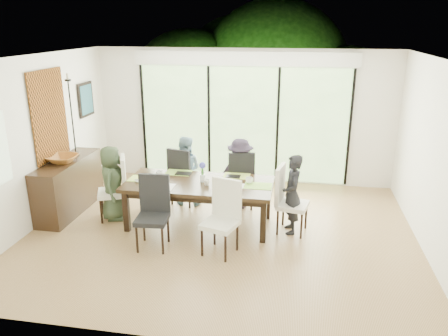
% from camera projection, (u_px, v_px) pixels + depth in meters
% --- Properties ---
extents(floor, '(6.00, 5.00, 0.01)m').
position_uv_depth(floor, '(221.00, 233.00, 6.91)').
color(floor, brown).
rests_on(floor, ground).
extents(ceiling, '(6.00, 5.00, 0.01)m').
position_uv_depth(ceiling, '(221.00, 57.00, 6.05)').
color(ceiling, white).
rests_on(ceiling, wall_back).
extents(wall_back, '(6.00, 0.02, 2.70)m').
position_uv_depth(wall_back, '(243.00, 117.00, 8.83)').
color(wall_back, white).
rests_on(wall_back, floor).
extents(wall_front, '(6.00, 0.02, 2.70)m').
position_uv_depth(wall_front, '(174.00, 224.00, 4.14)').
color(wall_front, silver).
rests_on(wall_front, floor).
extents(wall_left, '(0.02, 5.00, 2.70)m').
position_uv_depth(wall_left, '(36.00, 142.00, 6.97)').
color(wall_left, white).
rests_on(wall_left, floor).
extents(wall_right, '(0.02, 5.00, 2.70)m').
position_uv_depth(wall_right, '(436.00, 162.00, 5.99)').
color(wall_right, silver).
rests_on(wall_right, floor).
extents(glass_doors, '(4.20, 0.02, 2.30)m').
position_uv_depth(glass_doors, '(243.00, 124.00, 8.84)').
color(glass_doors, '#598C3F').
rests_on(glass_doors, wall_back).
extents(blinds_header, '(4.40, 0.06, 0.28)m').
position_uv_depth(blinds_header, '(244.00, 59.00, 8.42)').
color(blinds_header, white).
rests_on(blinds_header, wall_back).
extents(mullion_a, '(0.05, 0.04, 2.30)m').
position_uv_depth(mullion_a, '(144.00, 121.00, 9.17)').
color(mullion_a, black).
rests_on(mullion_a, wall_back).
extents(mullion_b, '(0.05, 0.04, 2.30)m').
position_uv_depth(mullion_b, '(209.00, 123.00, 8.94)').
color(mullion_b, black).
rests_on(mullion_b, wall_back).
extents(mullion_c, '(0.05, 0.04, 2.30)m').
position_uv_depth(mullion_c, '(278.00, 126.00, 8.71)').
color(mullion_c, black).
rests_on(mullion_c, wall_back).
extents(mullion_d, '(0.05, 0.04, 2.30)m').
position_uv_depth(mullion_d, '(350.00, 129.00, 8.48)').
color(mullion_d, black).
rests_on(mullion_d, wall_back).
extents(deck, '(6.00, 1.80, 0.10)m').
position_uv_depth(deck, '(247.00, 169.00, 10.10)').
color(deck, '#4E3821').
rests_on(deck, ground).
extents(rail_top, '(6.00, 0.08, 0.06)m').
position_uv_depth(rail_top, '(252.00, 135.00, 10.66)').
color(rail_top, brown).
rests_on(rail_top, deck).
extents(foliage_left, '(3.20, 3.20, 3.20)m').
position_uv_depth(foliage_left, '(190.00, 91.00, 11.61)').
color(foliage_left, '#14380F').
rests_on(foliage_left, ground).
extents(foliage_mid, '(4.00, 4.00, 4.00)m').
position_uv_depth(foliage_mid, '(274.00, 76.00, 11.69)').
color(foliage_mid, '#14380F').
rests_on(foliage_mid, ground).
extents(foliage_right, '(2.80, 2.80, 2.80)m').
position_uv_depth(foliage_right, '(344.00, 103.00, 10.82)').
color(foliage_right, '#14380F').
rests_on(foliage_right, ground).
extents(foliage_far, '(3.60, 3.60, 3.60)m').
position_uv_depth(foliage_far, '(241.00, 79.00, 12.57)').
color(foliage_far, '#14380F').
rests_on(foliage_far, ground).
extents(table_top, '(2.36, 1.08, 0.06)m').
position_uv_depth(table_top, '(199.00, 184.00, 6.98)').
color(table_top, black).
rests_on(table_top, floor).
extents(table_apron, '(2.16, 0.88, 0.10)m').
position_uv_depth(table_apron, '(199.00, 189.00, 7.01)').
color(table_apron, black).
rests_on(table_apron, floor).
extents(table_leg_fl, '(0.09, 0.09, 0.68)m').
position_uv_depth(table_leg_fl, '(126.00, 211.00, 6.87)').
color(table_leg_fl, black).
rests_on(table_leg_fl, floor).
extents(table_leg_fr, '(0.09, 0.09, 0.68)m').
position_uv_depth(table_leg_fr, '(263.00, 222.00, 6.52)').
color(table_leg_fr, black).
rests_on(table_leg_fr, floor).
extents(table_leg_bl, '(0.09, 0.09, 0.68)m').
position_uv_depth(table_leg_bl, '(145.00, 191.00, 7.67)').
color(table_leg_bl, black).
rests_on(table_leg_bl, floor).
extents(table_leg_br, '(0.09, 0.09, 0.68)m').
position_uv_depth(table_leg_br, '(268.00, 200.00, 7.32)').
color(table_leg_br, black).
rests_on(table_leg_br, floor).
extents(chair_left_end, '(0.59, 0.59, 1.08)m').
position_uv_depth(chair_left_end, '(112.00, 188.00, 7.28)').
color(chair_left_end, white).
rests_on(chair_left_end, floor).
extents(chair_right_end, '(0.53, 0.53, 1.08)m').
position_uv_depth(chair_right_end, '(293.00, 200.00, 6.79)').
color(chair_right_end, white).
rests_on(chair_right_end, floor).
extents(chair_far_left, '(0.56, 0.56, 1.08)m').
position_uv_depth(chair_far_left, '(185.00, 175.00, 7.90)').
color(chair_far_left, black).
rests_on(chair_far_left, floor).
extents(chair_far_right, '(0.54, 0.54, 1.08)m').
position_uv_depth(chair_far_right, '(240.00, 178.00, 7.74)').
color(chair_far_right, black).
rests_on(chair_far_right, floor).
extents(chair_near_left, '(0.49, 0.49, 1.08)m').
position_uv_depth(chair_near_left, '(152.00, 214.00, 6.30)').
color(chair_near_left, black).
rests_on(chair_near_left, floor).
extents(chair_near_right, '(0.57, 0.57, 1.08)m').
position_uv_depth(chair_near_right, '(220.00, 219.00, 6.14)').
color(chair_near_right, white).
rests_on(chair_near_right, floor).
extents(person_left_end, '(0.47, 0.65, 1.27)m').
position_uv_depth(person_left_end, '(112.00, 183.00, 7.24)').
color(person_left_end, '#35452E').
rests_on(person_left_end, floor).
extents(person_right_end, '(0.48, 0.65, 1.27)m').
position_uv_depth(person_right_end, '(292.00, 194.00, 6.76)').
color(person_right_end, black).
rests_on(person_right_end, floor).
extents(person_far_left, '(0.59, 0.38, 1.27)m').
position_uv_depth(person_far_left, '(185.00, 170.00, 7.85)').
color(person_far_left, '#7EA3B6').
rests_on(person_far_left, floor).
extents(person_far_right, '(0.63, 0.43, 1.27)m').
position_uv_depth(person_far_right, '(240.00, 174.00, 7.69)').
color(person_far_right, '#261F2E').
rests_on(person_far_right, floor).
extents(placemat_left, '(0.43, 0.31, 0.01)m').
position_uv_depth(placemat_left, '(142.00, 179.00, 7.12)').
color(placemat_left, '#98AE3E').
rests_on(placemat_left, table_top).
extents(placemat_right, '(0.43, 0.31, 0.01)m').
position_uv_depth(placemat_right, '(258.00, 186.00, 6.81)').
color(placemat_right, '#84BE44').
rests_on(placemat_right, table_top).
extents(placemat_far_l, '(0.43, 0.31, 0.01)m').
position_uv_depth(placemat_far_l, '(178.00, 173.00, 7.42)').
color(placemat_far_l, '#81A93C').
rests_on(placemat_far_l, table_top).
extents(placemat_far_r, '(0.43, 0.31, 0.01)m').
position_uv_depth(placemat_far_r, '(237.00, 176.00, 7.25)').
color(placemat_far_r, '#A3BD43').
rests_on(placemat_far_r, table_top).
extents(placemat_paper, '(0.43, 0.31, 0.01)m').
position_uv_depth(placemat_paper, '(160.00, 187.00, 6.78)').
color(placemat_paper, white).
rests_on(placemat_paper, table_top).
extents(tablet_far_l, '(0.26, 0.18, 0.01)m').
position_uv_depth(tablet_far_l, '(183.00, 173.00, 7.35)').
color(tablet_far_l, black).
rests_on(tablet_far_l, table_top).
extents(tablet_far_r, '(0.24, 0.17, 0.01)m').
position_uv_depth(tablet_far_r, '(233.00, 176.00, 7.21)').
color(tablet_far_r, black).
rests_on(tablet_far_r, table_top).
extents(papers, '(0.29, 0.22, 0.00)m').
position_uv_depth(papers, '(242.00, 186.00, 6.81)').
color(papers, white).
rests_on(papers, table_top).
extents(platter_base, '(0.26, 0.26, 0.02)m').
position_uv_depth(platter_base, '(160.00, 186.00, 6.77)').
color(platter_base, white).
rests_on(platter_base, table_top).
extents(platter_snacks, '(0.20, 0.20, 0.01)m').
position_uv_depth(platter_snacks, '(160.00, 185.00, 6.77)').
color(platter_snacks, orange).
rests_on(platter_snacks, table_top).
extents(vase, '(0.08, 0.08, 0.12)m').
position_uv_depth(vase, '(203.00, 178.00, 6.99)').
color(vase, silver).
rests_on(vase, table_top).
extents(hyacinth_stems, '(0.04, 0.04, 0.16)m').
position_uv_depth(hyacinth_stems, '(202.00, 171.00, 6.95)').
color(hyacinth_stems, '#337226').
rests_on(hyacinth_stems, table_top).
extents(hyacinth_blooms, '(0.11, 0.11, 0.11)m').
position_uv_depth(hyacinth_blooms, '(202.00, 165.00, 6.92)').
color(hyacinth_blooms, '#4F51C6').
rests_on(hyacinth_blooms, table_top).
extents(laptop, '(0.38, 0.37, 0.03)m').
position_uv_depth(laptop, '(146.00, 181.00, 7.01)').
color(laptop, silver).
rests_on(laptop, table_top).
extents(cup_a, '(0.17, 0.17, 0.09)m').
position_uv_depth(cup_a, '(160.00, 174.00, 7.21)').
color(cup_a, white).
rests_on(cup_a, table_top).
extents(cup_b, '(0.13, 0.13, 0.09)m').
position_uv_depth(cup_b, '(207.00, 182.00, 6.84)').
color(cup_b, white).
rests_on(cup_b, table_top).
extents(cup_c, '(0.17, 0.17, 0.09)m').
position_uv_depth(cup_c, '(249.00, 180.00, 6.92)').
color(cup_c, white).
rests_on(cup_c, table_top).
extents(book, '(0.19, 0.24, 0.02)m').
position_uv_depth(book, '(215.00, 182.00, 6.97)').
color(book, white).
rests_on(book, table_top).
extents(sideboard, '(0.46, 1.65, 0.93)m').
position_uv_depth(sideboard, '(69.00, 186.00, 7.58)').
color(sideboard, black).
rests_on(sideboard, floor).
extents(bowl, '(0.49, 0.49, 0.12)m').
position_uv_depth(bowl, '(63.00, 159.00, 7.32)').
color(bowl, brown).
rests_on(bowl, sideboard).
extents(candlestick_base, '(0.10, 0.10, 0.04)m').
position_uv_depth(candlestick_base, '(76.00, 154.00, 7.75)').
color(candlestick_base, black).
rests_on(candlestick_base, sideboard).
extents(candlestick_shaft, '(0.02, 0.02, 1.29)m').
position_uv_depth(candlestick_shaft, '(72.00, 118.00, 7.55)').
color(candlestick_shaft, black).
rests_on(candlestick_shaft, sideboard).
extents(candlestick_pan, '(0.10, 0.10, 0.03)m').
position_uv_depth(candlestick_pan, '(68.00, 80.00, 7.34)').
color(candlestick_pan, black).
rests_on(candlestick_pan, sideboard).
extents(candle, '(0.04, 0.04, 0.10)m').
position_uv_depth(candle, '(67.00, 76.00, 7.32)').
color(candle, silver).
rests_on(candle, sideboard).
extents(tapestry, '(0.02, 1.00, 1.50)m').
position_uv_depth(tapestry, '(49.00, 115.00, 7.23)').
color(tapestry, brown).
rests_on(tapestry, wall_left).
extents(art_frame, '(0.03, 0.55, 0.65)m').
position_uv_depth(art_frame, '(86.00, 99.00, 8.43)').
color(art_frame, black).
rests_on(art_frame, wall_left).
extents(art_canvas, '(0.01, 0.45, 0.55)m').
position_uv_depth(art_canvas, '(87.00, 99.00, 8.43)').
color(art_canvas, '#1B4857').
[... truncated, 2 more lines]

